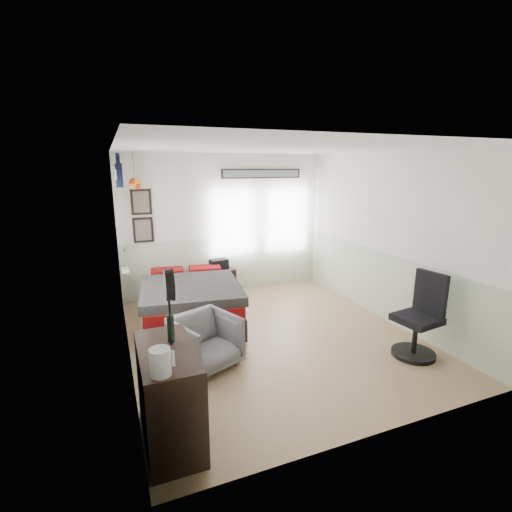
% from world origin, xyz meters
% --- Properties ---
extents(ground_plane, '(4.00, 4.50, 0.01)m').
position_xyz_m(ground_plane, '(0.00, 0.00, -0.01)').
color(ground_plane, '#9F8051').
extents(room_shell, '(4.02, 4.52, 2.71)m').
position_xyz_m(room_shell, '(-0.08, 0.19, 1.61)').
color(room_shell, silver).
rests_on(room_shell, ground_plane).
extents(wall_decor, '(3.55, 1.32, 1.44)m').
position_xyz_m(wall_decor, '(-1.10, 1.96, 2.10)').
color(wall_decor, black).
rests_on(wall_decor, room_shell).
extents(bed, '(1.70, 2.23, 0.66)m').
position_xyz_m(bed, '(-0.98, 1.07, 0.32)').
color(bed, '#321E14').
rests_on(bed, ground_plane).
extents(dresser, '(0.48, 1.00, 0.90)m').
position_xyz_m(dresser, '(-1.74, -1.57, 0.45)').
color(dresser, '#321E14').
rests_on(dresser, ground_plane).
extents(armchair, '(0.93, 0.94, 0.66)m').
position_xyz_m(armchair, '(-1.11, -0.44, 0.33)').
color(armchair, '#535353').
rests_on(armchair, ground_plane).
extents(nightstand, '(0.60, 0.52, 0.53)m').
position_xyz_m(nightstand, '(-0.21, 2.04, 0.26)').
color(nightstand, '#321E14').
rests_on(nightstand, ground_plane).
extents(task_chair, '(0.57, 0.57, 1.13)m').
position_xyz_m(task_chair, '(1.58, -1.21, 0.46)').
color(task_chair, black).
rests_on(task_chair, ground_plane).
extents(kettle, '(0.19, 0.16, 0.22)m').
position_xyz_m(kettle, '(-1.84, -1.97, 1.01)').
color(kettle, silver).
rests_on(kettle, dresser).
extents(bottle, '(0.07, 0.07, 0.26)m').
position_xyz_m(bottle, '(-1.67, -1.44, 1.03)').
color(bottle, black).
rests_on(bottle, dresser).
extents(stand_fan, '(0.09, 0.29, 0.71)m').
position_xyz_m(stand_fan, '(-1.67, -1.49, 1.45)').
color(stand_fan, black).
rests_on(stand_fan, dresser).
extents(black_bag, '(0.36, 0.25, 0.20)m').
position_xyz_m(black_bag, '(-0.21, 2.04, 0.63)').
color(black_bag, black).
rests_on(black_bag, nightstand).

